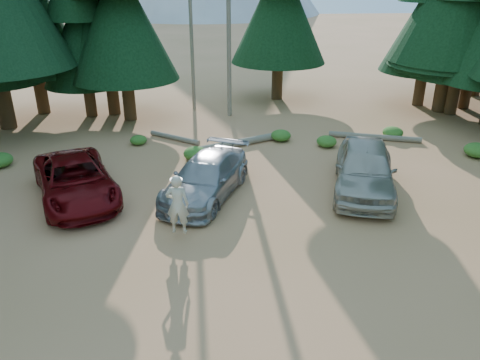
{
  "coord_description": "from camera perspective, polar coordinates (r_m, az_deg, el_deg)",
  "views": [
    {
      "loc": [
        -0.6,
        -11.11,
        7.53
      ],
      "look_at": [
        0.48,
        2.77,
        1.25
      ],
      "focal_mm": 35.0,
      "sensor_mm": 36.0,
      "label": 1
    }
  ],
  "objects": [
    {
      "name": "shrub_far_right",
      "position": [
        24.12,
        18.13,
        5.53
      ],
      "size": [
        0.99,
        0.99,
        0.54
      ],
      "primitive_type": "ellipsoid",
      "color": "#22601C",
      "rests_on": "ground"
    },
    {
      "name": "shrub_far_left",
      "position": [
        21.9,
        -27.25,
        2.17
      ],
      "size": [
        1.05,
        1.05,
        0.58
      ],
      "primitive_type": "ellipsoid",
      "color": "#22601C",
      "rests_on": "ground"
    },
    {
      "name": "shrub_edge_east",
      "position": [
        23.0,
        26.97,
        3.26
      ],
      "size": [
        1.12,
        1.12,
        0.62
      ],
      "primitive_type": "ellipsoid",
      "color": "#22601C",
      "rests_on": "ground"
    },
    {
      "name": "log_right",
      "position": [
        23.62,
        16.06,
        5.07
      ],
      "size": [
        4.23,
        1.57,
        0.28
      ],
      "primitive_type": "cylinder",
      "rotation": [
        0.0,
        1.57,
        -0.3
      ],
      "color": "#6D6757",
      "rests_on": "ground"
    },
    {
      "name": "shrub_center_right",
      "position": [
        22.62,
        5.0,
        5.43
      ],
      "size": [
        0.96,
        0.96,
        0.53
      ],
      "primitive_type": "ellipsoid",
      "color": "#22601C",
      "rests_on": "ground"
    },
    {
      "name": "silver_minivan_right",
      "position": [
        17.69,
        14.97,
        1.37
      ],
      "size": [
        3.54,
        5.63,
        1.79
      ],
      "primitive_type": "imported",
      "rotation": [
        0.0,
        0.0,
        -0.29
      ],
      "color": "#B7B0A2",
      "rests_on": "ground"
    },
    {
      "name": "log_left",
      "position": [
        21.74,
        -0.67,
        4.47
      ],
      "size": [
        4.45,
        2.28,
        0.34
      ],
      "primitive_type": "cylinder",
      "rotation": [
        0.0,
        1.57,
        0.43
      ],
      "color": "#6D6757",
      "rests_on": "ground"
    },
    {
      "name": "silver_minivan_center",
      "position": [
        16.79,
        -4.19,
        0.27
      ],
      "size": [
        3.82,
        5.35,
        1.44
      ],
      "primitive_type": "imported",
      "rotation": [
        0.0,
        0.0,
        -0.41
      ],
      "color": "#9C9EA4",
      "rests_on": "ground"
    },
    {
      "name": "shrub_center_left",
      "position": [
        20.29,
        -5.46,
        3.24
      ],
      "size": [
        1.04,
        1.04,
        0.57
      ],
      "primitive_type": "ellipsoid",
      "color": "#22601C",
      "rests_on": "ground"
    },
    {
      "name": "snag_front",
      "position": [
        25.7,
        -1.41,
        20.85
      ],
      "size": [
        0.24,
        0.24,
        12.0
      ],
      "primitive_type": "cylinder",
      "color": "#6D6757",
      "rests_on": "ground"
    },
    {
      "name": "shrub_right",
      "position": [
        22.13,
        10.51,
        4.65
      ],
      "size": [
        0.93,
        0.93,
        0.51
      ],
      "primitive_type": "ellipsoid",
      "color": "#22601C",
      "rests_on": "ground"
    },
    {
      "name": "ground",
      "position": [
        13.44,
        -1.14,
        -9.82
      ],
      "size": [
        160.0,
        160.0,
        0.0
      ],
      "primitive_type": "plane",
      "color": "#AA7948",
      "rests_on": "ground"
    },
    {
      "name": "log_mid",
      "position": [
        22.89,
        -7.96,
        5.14
      ],
      "size": [
        2.47,
        1.92,
        0.24
      ],
      "primitive_type": "cylinder",
      "rotation": [
        0.0,
        1.57,
        -0.64
      ],
      "color": "#6D6757",
      "rests_on": "ground"
    },
    {
      "name": "forest_belt_north",
      "position": [
        27.18,
        -3.04,
        8.15
      ],
      "size": [
        36.0,
        7.0,
        22.0
      ],
      "primitive_type": null,
      "color": "black",
      "rests_on": "ground"
    },
    {
      "name": "snag_back",
      "position": [
        27.24,
        -6.02,
        18.81
      ],
      "size": [
        0.2,
        0.2,
        10.0
      ],
      "primitive_type": "cylinder",
      "color": "#6D6757",
      "rests_on": "ground"
    },
    {
      "name": "frisbee_player",
      "position": [
        14.06,
        -7.63,
        -2.93
      ],
      "size": [
        0.74,
        0.53,
        1.89
      ],
      "rotation": [
        0.0,
        0.0,
        3.02
      ],
      "color": "beige",
      "rests_on": "ground"
    },
    {
      "name": "red_pickup",
      "position": [
        17.55,
        -19.45,
        0.04
      ],
      "size": [
        4.26,
        5.84,
        1.48
      ],
      "primitive_type": "imported",
      "rotation": [
        0.0,
        0.0,
        0.39
      ],
      "color": "#61080B",
      "rests_on": "ground"
    },
    {
      "name": "shrub_left",
      "position": [
        22.56,
        -12.28,
        4.79
      ],
      "size": [
        0.78,
        0.78,
        0.43
      ],
      "primitive_type": "ellipsoid",
      "color": "#22601C",
      "rests_on": "ground"
    }
  ]
}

